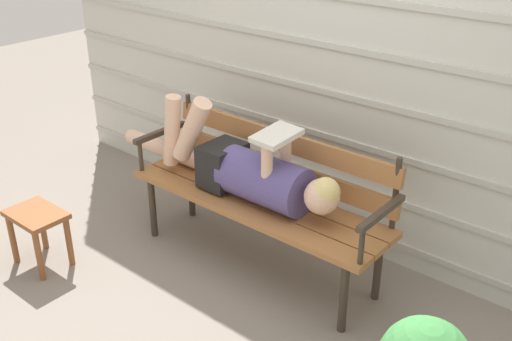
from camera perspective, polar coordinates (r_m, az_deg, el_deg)
name	(u,v)px	position (r m, az deg, el deg)	size (l,w,h in m)	color
ground_plane	(247,270)	(3.63, -0.90, -9.43)	(12.00, 12.00, 0.00)	gray
house_siding	(320,42)	(3.59, 6.04, 12.02)	(4.53, 0.08, 2.49)	beige
park_bench	(263,188)	(3.47, 0.71, -1.70)	(1.63, 0.46, 0.85)	#9E6638
reclining_person	(246,170)	(3.42, -0.97, 0.09)	(1.71, 0.28, 0.55)	#514784
footstool	(38,225)	(3.77, -19.94, -4.84)	(0.35, 0.25, 0.35)	brown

